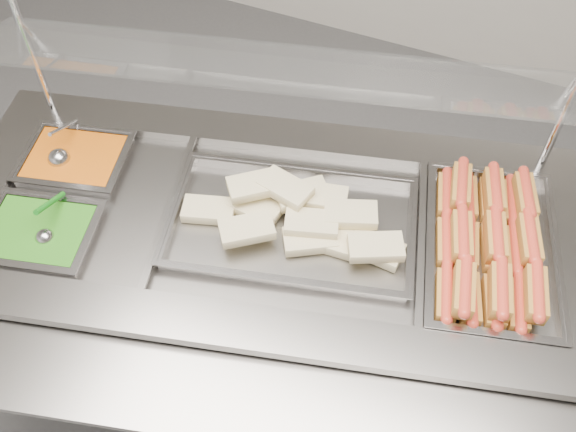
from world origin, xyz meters
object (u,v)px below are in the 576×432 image
at_px(pan_wraps, 291,227).
at_px(serving_spoon, 46,231).
at_px(ladle, 60,157).
at_px(sneeze_guard, 282,69).
at_px(pan_hotdogs, 488,255).
at_px(steam_counter, 274,299).

bearing_deg(pan_wraps, serving_spoon, -152.93).
relative_size(ladle, serving_spoon, 1.08).
distance_m(sneeze_guard, ladle, 0.74).
xyz_separation_m(pan_wraps, serving_spoon, (-0.58, -0.30, 0.03)).
height_order(pan_hotdogs, ladle, ladle).
bearing_deg(pan_wraps, pan_hotdogs, 14.55).
height_order(steam_counter, pan_hotdogs, pan_hotdogs).
xyz_separation_m(pan_hotdogs, pan_wraps, (-0.52, -0.13, 0.01)).
bearing_deg(serving_spoon, ladle, 118.56).
bearing_deg(serving_spoon, sneeze_guard, 45.48).
bearing_deg(ladle, pan_hotdogs, 8.85).
bearing_deg(pan_hotdogs, serving_spoon, -158.56).
distance_m(sneeze_guard, pan_hotdogs, 0.74).
bearing_deg(sneeze_guard, pan_wraps, -60.11).
bearing_deg(sneeze_guard, serving_spoon, -134.52).
distance_m(pan_hotdogs, ladle, 1.25).
bearing_deg(serving_spoon, pan_hotdogs, 21.44).
xyz_separation_m(steam_counter, serving_spoon, (-0.53, -0.28, 0.44)).
height_order(sneeze_guard, ladle, sneeze_guard).
bearing_deg(pan_wraps, steam_counter, -165.45).
height_order(sneeze_guard, pan_hotdogs, sneeze_guard).
bearing_deg(steam_counter, ladle, -176.25).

